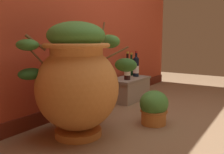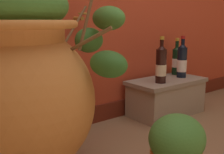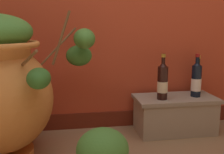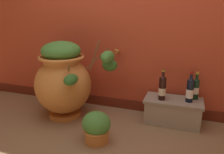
{
  "view_description": "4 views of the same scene",
  "coord_description": "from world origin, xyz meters",
  "px_view_note": "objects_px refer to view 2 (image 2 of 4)",
  "views": [
    {
      "loc": [
        -2.05,
        -0.64,
        0.79
      ],
      "look_at": [
        -0.0,
        0.74,
        0.4
      ],
      "focal_mm": 38.5,
      "sensor_mm": 36.0,
      "label": 1
    },
    {
      "loc": [
        -1.04,
        -0.55,
        0.76
      ],
      "look_at": [
        0.02,
        0.82,
        0.4
      ],
      "focal_mm": 44.49,
      "sensor_mm": 36.0,
      "label": 2
    },
    {
      "loc": [
        -0.21,
        -1.14,
        0.87
      ],
      "look_at": [
        0.12,
        0.83,
        0.48
      ],
      "focal_mm": 44.62,
      "sensor_mm": 36.0,
      "label": 3
    },
    {
      "loc": [
        0.75,
        -1.53,
        1.24
      ],
      "look_at": [
        -0.1,
        0.89,
        0.49
      ],
      "focal_mm": 35.3,
      "sensor_mm": 36.0,
      "label": 4
    }
  ],
  "objects_px": {
    "wine_bottle_left": "(182,61)",
    "wine_bottle_right": "(176,59)",
    "wine_bottle_middle": "(161,64)",
    "terracotta_urn": "(21,86)",
    "potted_shrub": "(177,146)"
  },
  "relations": [
    {
      "from": "wine_bottle_left",
      "to": "wine_bottle_right",
      "type": "xyz_separation_m",
      "value": [
        0.06,
        0.11,
        -0.01
      ]
    },
    {
      "from": "wine_bottle_middle",
      "to": "wine_bottle_right",
      "type": "relative_size",
      "value": 1.11
    },
    {
      "from": "terracotta_urn",
      "to": "potted_shrub",
      "type": "distance_m",
      "value": 0.78
    },
    {
      "from": "wine_bottle_middle",
      "to": "wine_bottle_right",
      "type": "bearing_deg",
      "value": 22.23
    },
    {
      "from": "wine_bottle_left",
      "to": "wine_bottle_middle",
      "type": "height_order",
      "value": "wine_bottle_middle"
    },
    {
      "from": "wine_bottle_middle",
      "to": "wine_bottle_left",
      "type": "bearing_deg",
      "value": 6.99
    },
    {
      "from": "wine_bottle_right",
      "to": "potted_shrub",
      "type": "distance_m",
      "value": 1.2
    },
    {
      "from": "wine_bottle_middle",
      "to": "potted_shrub",
      "type": "bearing_deg",
      "value": -131.86
    },
    {
      "from": "wine_bottle_middle",
      "to": "potted_shrub",
      "type": "distance_m",
      "value": 0.86
    },
    {
      "from": "wine_bottle_left",
      "to": "potted_shrub",
      "type": "height_order",
      "value": "wine_bottle_left"
    },
    {
      "from": "wine_bottle_middle",
      "to": "wine_bottle_right",
      "type": "xyz_separation_m",
      "value": [
        0.35,
        0.15,
        -0.01
      ]
    },
    {
      "from": "wine_bottle_middle",
      "to": "terracotta_urn",
      "type": "bearing_deg",
      "value": -169.98
    },
    {
      "from": "wine_bottle_left",
      "to": "wine_bottle_middle",
      "type": "relative_size",
      "value": 0.98
    },
    {
      "from": "wine_bottle_right",
      "to": "potted_shrub",
      "type": "xyz_separation_m",
      "value": [
        -0.9,
        -0.75,
        -0.26
      ]
    },
    {
      "from": "wine_bottle_left",
      "to": "potted_shrub",
      "type": "bearing_deg",
      "value": -142.45
    }
  ]
}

